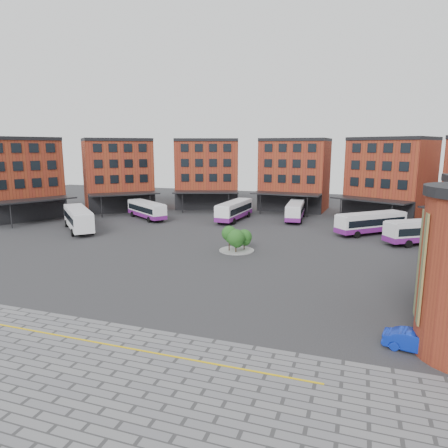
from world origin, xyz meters
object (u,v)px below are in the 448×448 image
(bus_c, at_px, (234,210))
(tree_island, at_px, (237,238))
(bus_e, at_px, (371,223))
(blue_car, at_px, (416,342))
(bus_a, at_px, (78,217))
(bus_f, at_px, (426,231))
(bus_d, at_px, (295,210))
(bus_b, at_px, (147,210))

(bus_c, bearing_deg, tree_island, -68.35)
(bus_e, bearing_deg, blue_car, -38.91)
(bus_a, xyz_separation_m, blue_car, (45.20, -24.32, -1.43))
(bus_f, bearing_deg, bus_d, -156.22)
(bus_a, height_order, bus_e, bus_a)
(bus_d, distance_m, bus_e, 15.12)
(bus_a, xyz_separation_m, bus_f, (49.99, 7.76, -0.31))
(bus_f, bearing_deg, bus_e, -154.11)
(bus_a, bearing_deg, blue_car, -74.54)
(bus_b, height_order, bus_f, bus_f)
(bus_d, xyz_separation_m, bus_e, (12.56, -8.42, 0.04))
(bus_e, bearing_deg, bus_c, -143.53)
(tree_island, relative_size, bus_f, 0.39)
(bus_f, relative_size, blue_car, 2.80)
(tree_island, relative_size, bus_a, 0.40)
(bus_c, xyz_separation_m, bus_f, (29.63, -8.63, -0.04))
(bus_c, xyz_separation_m, blue_car, (24.84, -40.71, -1.16))
(tree_island, relative_size, bus_b, 0.42)
(bus_e, distance_m, blue_car, 36.22)
(bus_f, height_order, blue_car, bus_f)
(bus_c, bearing_deg, bus_b, -162.91)
(bus_d, bearing_deg, bus_e, -38.01)
(bus_d, distance_m, blue_car, 46.92)
(bus_c, bearing_deg, bus_a, -137.68)
(bus_b, height_order, bus_e, bus_e)
(tree_island, xyz_separation_m, bus_c, (-6.80, 20.73, 0.09))
(bus_b, bearing_deg, bus_e, -55.87)
(bus_a, bearing_deg, bus_b, 22.83)
(bus_c, distance_m, blue_car, 47.70)
(bus_c, relative_size, blue_car, 3.02)
(tree_island, bearing_deg, bus_f, 27.92)
(bus_b, relative_size, bus_c, 0.87)
(bus_a, distance_m, bus_c, 26.14)
(bus_c, height_order, blue_car, bus_c)
(bus_d, xyz_separation_m, blue_car, (14.64, -44.57, -1.07))
(bus_c, bearing_deg, bus_e, -7.84)
(bus_f, bearing_deg, tree_island, -95.57)
(bus_f, bearing_deg, bus_a, -114.66)
(bus_f, xyz_separation_m, blue_car, (-4.80, -32.08, -1.12))
(bus_b, distance_m, blue_car, 54.73)
(bus_a, height_order, bus_f, bus_a)
(blue_car, bearing_deg, bus_b, 58.18)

